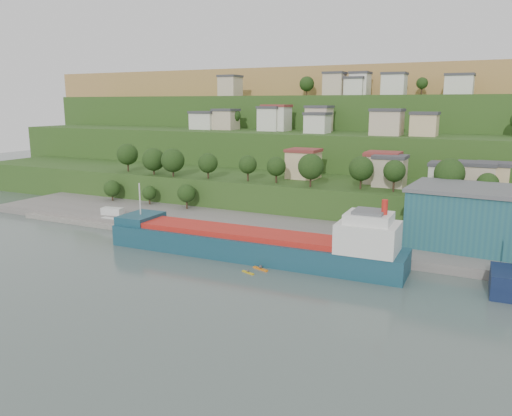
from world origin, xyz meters
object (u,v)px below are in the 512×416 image
Objects in this scene: kayak_orange at (260,268)px; cargo_ship_near at (259,246)px; warehouse at (486,218)px; caravan at (112,213)px.

cargo_ship_near is at bearing 139.08° from kayak_orange.
warehouse is at bearing 56.77° from kayak_orange.
kayak_orange is (3.47, -6.27, -2.40)m from cargo_ship_near.
cargo_ship_near is at bearing -148.01° from warehouse.
warehouse reaches higher than kayak_orange.
cargo_ship_near is at bearing -21.91° from caravan.
cargo_ship_near is 52.10m from caravan.
warehouse reaches higher than caravan.
cargo_ship_near is 48.35m from warehouse.
warehouse is at bearing -2.07° from caravan.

